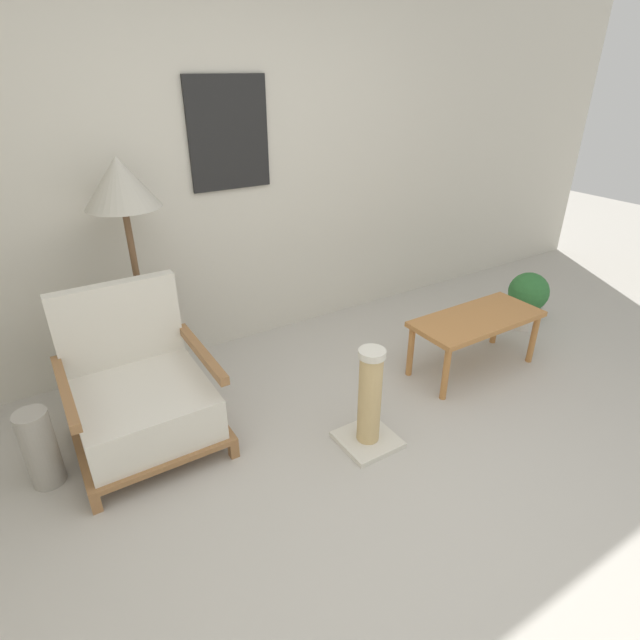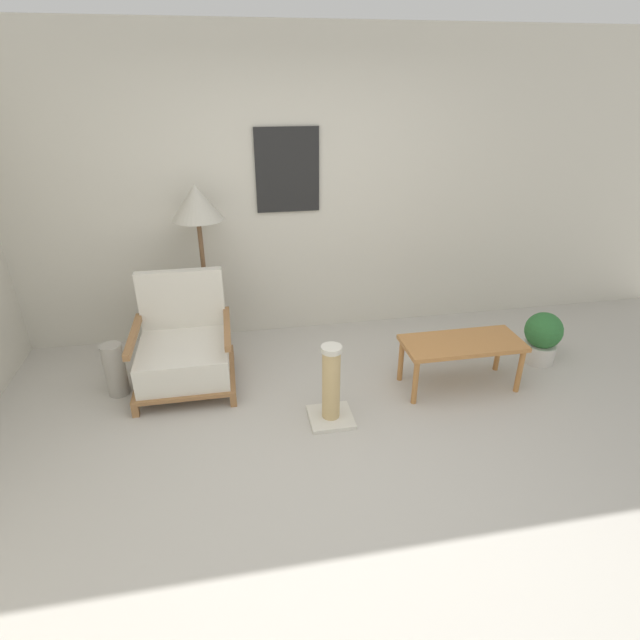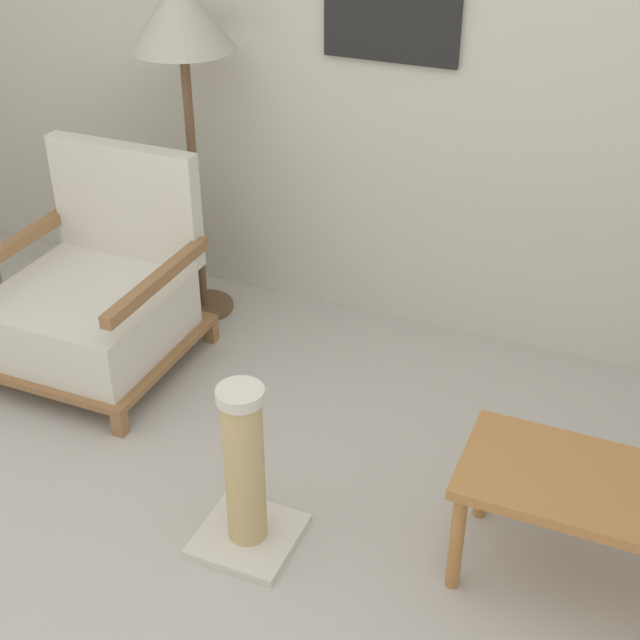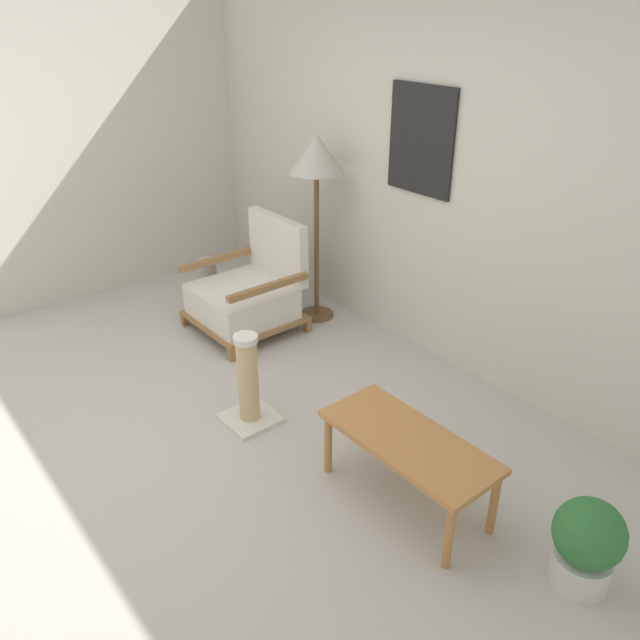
{
  "view_description": "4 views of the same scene",
  "coord_description": "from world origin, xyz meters",
  "px_view_note": "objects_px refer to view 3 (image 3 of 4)",
  "views": [
    {
      "loc": [
        -1.41,
        -1.2,
        1.95
      ],
      "look_at": [
        0.05,
        1.13,
        0.55
      ],
      "focal_mm": 28.0,
      "sensor_mm": 36.0,
      "label": 1
    },
    {
      "loc": [
        -0.6,
        -2.37,
        2.31
      ],
      "look_at": [
        0.05,
        1.13,
        0.55
      ],
      "focal_mm": 28.0,
      "sensor_mm": 36.0,
      "label": 2
    },
    {
      "loc": [
        1.08,
        -1.3,
        2.19
      ],
      "look_at": [
        0.05,
        1.13,
        0.55
      ],
      "focal_mm": 50.0,
      "sensor_mm": 36.0,
      "label": 3
    },
    {
      "loc": [
        2.82,
        -1.13,
        2.41
      ],
      "look_at": [
        0.05,
        1.13,
        0.55
      ],
      "focal_mm": 35.0,
      "sensor_mm": 36.0,
      "label": 4
    }
  ],
  "objects_px": {
    "armchair": "(94,299)",
    "scratching_post": "(245,481)",
    "floor_lamp": "(182,30)",
    "coffee_table": "(621,503)"
  },
  "relations": [
    {
      "from": "armchair",
      "to": "scratching_post",
      "type": "relative_size",
      "value": 1.42
    },
    {
      "from": "coffee_table",
      "to": "armchair",
      "type": "bearing_deg",
      "value": 168.14
    },
    {
      "from": "coffee_table",
      "to": "scratching_post",
      "type": "xyz_separation_m",
      "value": [
        -1.11,
        -0.25,
        -0.1
      ]
    },
    {
      "from": "floor_lamp",
      "to": "coffee_table",
      "type": "height_order",
      "value": "floor_lamp"
    },
    {
      "from": "floor_lamp",
      "to": "coffee_table",
      "type": "distance_m",
      "value": 2.42
    },
    {
      "from": "floor_lamp",
      "to": "armchair",
      "type": "bearing_deg",
      "value": -109.28
    },
    {
      "from": "coffee_table",
      "to": "scratching_post",
      "type": "distance_m",
      "value": 1.14
    },
    {
      "from": "armchair",
      "to": "floor_lamp",
      "type": "distance_m",
      "value": 1.15
    },
    {
      "from": "armchair",
      "to": "floor_lamp",
      "type": "bearing_deg",
      "value": 70.72
    },
    {
      "from": "coffee_table",
      "to": "scratching_post",
      "type": "bearing_deg",
      "value": -167.39
    }
  ]
}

